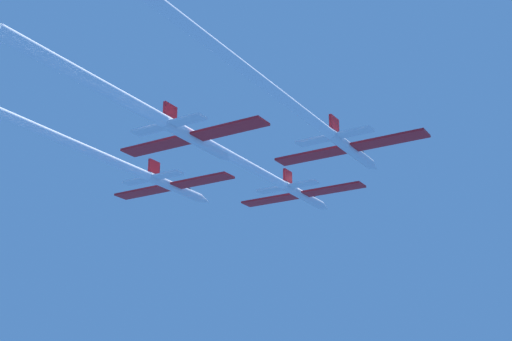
% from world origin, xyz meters
% --- Properties ---
extents(jet_lead, '(15.19, 49.76, 2.52)m').
position_xyz_m(jet_lead, '(-0.56, -14.10, 0.34)').
color(jet_lead, white).
extents(jet_left_wing, '(15.19, 45.29, 2.52)m').
position_xyz_m(jet_left_wing, '(-11.21, -22.53, 0.25)').
color(jet_left_wing, white).
extents(jet_right_wing, '(15.19, 53.77, 2.52)m').
position_xyz_m(jet_right_wing, '(10.15, -26.64, 0.43)').
color(jet_right_wing, white).
extents(jet_slot, '(15.19, 47.14, 2.52)m').
position_xyz_m(jet_slot, '(-0.64, -34.16, 0.12)').
color(jet_slot, white).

